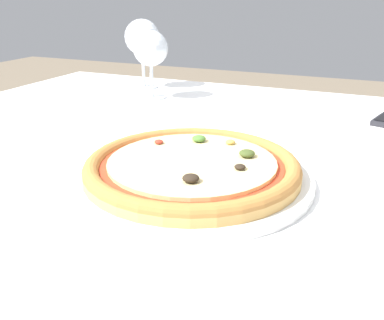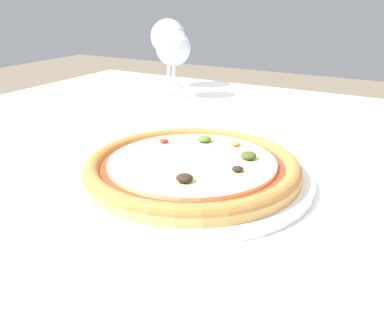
% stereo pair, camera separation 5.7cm
% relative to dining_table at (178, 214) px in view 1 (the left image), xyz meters
% --- Properties ---
extents(dining_table, '(1.25, 1.19, 0.75)m').
position_rel_dining_table_xyz_m(dining_table, '(0.00, 0.00, 0.00)').
color(dining_table, '#997047').
rests_on(dining_table, ground_plane).
extents(pizza_plate, '(0.32, 0.32, 0.04)m').
position_rel_dining_table_xyz_m(pizza_plate, '(0.04, -0.04, 0.10)').
color(pizza_plate, white).
rests_on(pizza_plate, dining_table).
extents(wine_glass_far_left, '(0.09, 0.09, 0.17)m').
position_rel_dining_table_xyz_m(wine_glass_far_left, '(-0.32, 0.46, 0.21)').
color(wine_glass_far_left, silver).
rests_on(wine_glass_far_left, dining_table).
extents(wine_glass_far_right, '(0.08, 0.08, 0.16)m').
position_rel_dining_table_xyz_m(wine_glass_far_right, '(-0.24, 0.36, 0.19)').
color(wine_glass_far_right, silver).
rests_on(wine_glass_far_right, dining_table).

